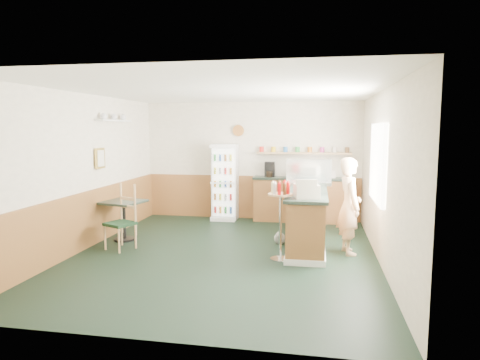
% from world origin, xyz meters
% --- Properties ---
extents(ground, '(6.00, 6.00, 0.00)m').
position_xyz_m(ground, '(0.00, 0.00, 0.00)').
color(ground, black).
rests_on(ground, ground).
extents(room_envelope, '(5.04, 6.02, 2.72)m').
position_xyz_m(room_envelope, '(-0.23, 0.73, 1.52)').
color(room_envelope, '#F1E5CD').
rests_on(room_envelope, ground).
extents(service_counter, '(0.68, 3.01, 1.01)m').
position_xyz_m(service_counter, '(1.35, 1.07, 0.46)').
color(service_counter, '#92592F').
rests_on(service_counter, ground).
extents(back_counter, '(2.24, 0.42, 1.69)m').
position_xyz_m(back_counter, '(1.19, 2.80, 0.55)').
color(back_counter, '#92592F').
rests_on(back_counter, ground).
extents(drinks_fridge, '(0.58, 0.51, 1.74)m').
position_xyz_m(drinks_fridge, '(-0.58, 2.74, 0.87)').
color(drinks_fridge, white).
rests_on(drinks_fridge, ground).
extents(display_case, '(0.87, 0.45, 0.49)m').
position_xyz_m(display_case, '(1.35, 1.61, 1.26)').
color(display_case, silver).
rests_on(display_case, service_counter).
extents(cash_register, '(0.44, 0.46, 0.21)m').
position_xyz_m(cash_register, '(1.35, -0.05, 1.12)').
color(cash_register, beige).
rests_on(cash_register, service_counter).
extents(shopkeeper, '(0.51, 0.62, 1.62)m').
position_xyz_m(shopkeeper, '(2.05, 0.45, 0.81)').
color(shopkeeper, tan).
rests_on(shopkeeper, ground).
extents(condiment_stand, '(0.40, 0.40, 1.25)m').
position_xyz_m(condiment_stand, '(0.95, -0.12, 0.85)').
color(condiment_stand, silver).
rests_on(condiment_stand, ground).
extents(newspaper_rack, '(0.09, 0.46, 0.72)m').
position_xyz_m(newspaper_rack, '(0.99, 1.34, 0.59)').
color(newspaper_rack, black).
rests_on(newspaper_rack, ground).
extents(cafe_table, '(0.81, 0.81, 0.75)m').
position_xyz_m(cafe_table, '(-2.05, 0.56, 0.53)').
color(cafe_table, black).
rests_on(cafe_table, ground).
extents(cafe_chair, '(0.56, 0.57, 1.14)m').
position_xyz_m(cafe_chair, '(-1.85, 0.08, 0.59)').
color(cafe_chair, black).
rests_on(cafe_chair, ground).
extents(dog_doorstop, '(0.21, 0.27, 0.25)m').
position_xyz_m(dog_doorstop, '(0.87, 0.79, 0.12)').
color(dog_doorstop, gray).
rests_on(dog_doorstop, ground).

